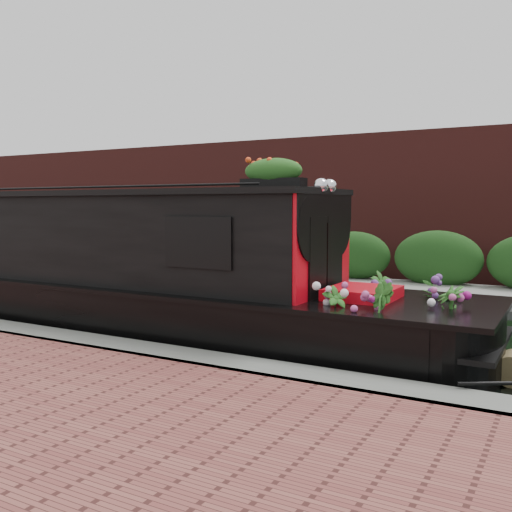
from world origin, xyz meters
The scene contains 6 objects.
ground centered at (0.00, 0.00, 0.00)m, with size 80.00×80.00×0.00m, color black.
near_bank_coping centered at (0.00, -3.30, 0.00)m, with size 40.00×0.60×0.50m, color slate.
far_bank_path centered at (0.00, 4.20, 0.00)m, with size 40.00×2.40×0.34m, color gray.
far_hedge centered at (0.00, 5.10, 0.00)m, with size 40.00×1.10×2.80m, color #1B4216.
far_brick_wall centered at (0.00, 7.20, 0.00)m, with size 40.00×1.00×8.00m, color #541F1C.
narrowboat centered at (-2.12, -1.76, 0.86)m, with size 12.29×2.18×2.88m.
Camera 1 is at (4.92, -8.67, 2.01)m, focal length 40.00 mm.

